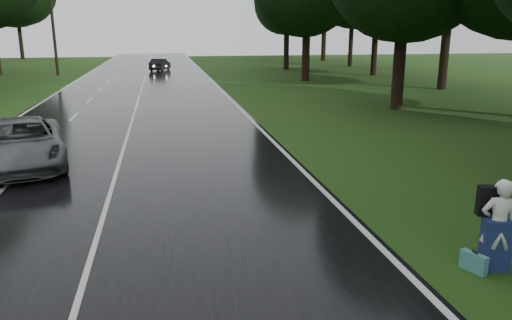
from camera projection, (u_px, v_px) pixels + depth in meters
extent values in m
cube|color=black|center=(134.00, 115.00, 25.92)|extent=(12.00, 140.00, 0.04)
cube|color=silver|center=(134.00, 115.00, 25.91)|extent=(0.12, 140.00, 0.01)
imported|color=#535758|center=(21.00, 143.00, 16.03)|extent=(3.76, 5.97, 1.54)
imported|color=black|center=(160.00, 64.00, 53.88)|extent=(2.40, 4.14, 1.29)
imported|color=silver|center=(498.00, 225.00, 9.11)|extent=(0.74, 0.58, 1.78)
cube|color=navy|center=(495.00, 245.00, 9.21)|extent=(0.57, 0.45, 1.00)
cube|color=black|center=(489.00, 201.00, 9.24)|extent=(0.45, 0.31, 0.57)
cube|color=teal|center=(474.00, 262.00, 9.21)|extent=(0.33, 0.53, 0.36)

